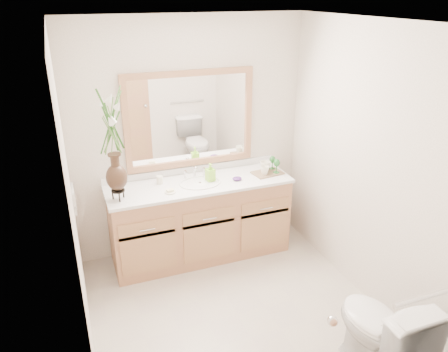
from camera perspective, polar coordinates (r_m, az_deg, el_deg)
name	(u,v)px	position (r m, az deg, el deg)	size (l,w,h in m)	color
floor	(237,314)	(3.97, 1.75, -17.61)	(2.60, 2.60, 0.00)	#BFB1A3
ceiling	(242,22)	(3.01, 2.34, 19.50)	(2.40, 2.60, 0.02)	white
wall_back	(190,139)	(4.46, -4.47, 4.90)	(2.40, 0.02, 2.40)	white
wall_front	(339,291)	(2.34, 14.75, -14.28)	(2.40, 0.02, 2.40)	white
wall_left	(74,216)	(3.10, -19.03, -4.92)	(0.02, 2.60, 2.40)	white
wall_right	(370,168)	(3.90, 18.49, 1.02)	(0.02, 2.60, 2.40)	white
vanity	(200,221)	(4.53, -3.11, -5.83)	(1.80, 0.55, 0.80)	#AF7A55
counter	(199,184)	(4.34, -3.23, -1.03)	(1.84, 0.57, 0.03)	white
sink	(200,188)	(4.34, -3.15, -1.59)	(0.38, 0.34, 0.23)	white
mirror	(190,120)	(4.38, -4.47, 7.37)	(1.32, 0.04, 0.97)	white
switch_plate	(74,198)	(3.88, -19.03, -2.72)	(0.02, 0.12, 0.12)	white
door	(282,335)	(2.34, 7.59, -19.88)	(0.80, 0.03, 2.00)	#AF7A55
grab_bar	(432,295)	(2.91, 25.56, -13.84)	(0.03, 0.03, 0.55)	silver
toilet	(379,332)	(3.45, 19.63, -18.68)	(0.42, 0.75, 0.74)	white
flower_vase	(112,134)	(3.87, -14.41, 5.32)	(0.22, 0.22, 0.92)	black
tumbler	(160,180)	(4.34, -8.40, -0.49)	(0.06, 0.06, 0.08)	#EDE8CE
soap_dish	(170,192)	(4.14, -7.05, -2.04)	(0.11, 0.11, 0.03)	#EDE8CE
soap_bottle	(210,173)	(4.34, -1.80, 0.40)	(0.07, 0.08, 0.16)	#8EE135
purple_dish	(237,179)	(4.38, 1.72, -0.33)	(0.10, 0.08, 0.03)	#472267
tray	(267,173)	(4.56, 5.70, 0.41)	(0.30, 0.20, 0.02)	brown
mug_left	(265,170)	(4.49, 5.33, 0.79)	(0.09, 0.09, 0.09)	#EDE8CE
mug_right	(265,166)	(4.57, 5.41, 1.33)	(0.11, 0.10, 0.11)	#EDE8CE
goblet_front	(277,164)	(4.52, 6.89, 1.62)	(0.07, 0.07, 0.15)	#236929
goblet_back	(272,160)	(4.61, 6.34, 2.06)	(0.06, 0.06, 0.14)	#236929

